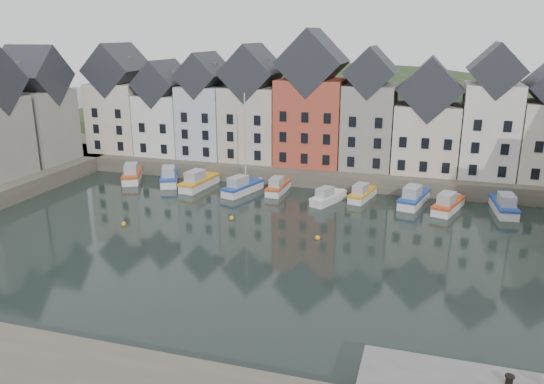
% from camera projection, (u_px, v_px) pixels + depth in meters
% --- Properties ---
extents(ground, '(260.00, 260.00, 0.00)m').
position_uv_depth(ground, '(241.00, 252.00, 48.10)').
color(ground, black).
rests_on(ground, ground).
extents(far_quay, '(90.00, 16.00, 2.00)m').
position_uv_depth(far_quay, '(313.00, 166.00, 75.33)').
color(far_quay, '#534D3F').
rests_on(far_quay, ground).
extents(hillside, '(153.60, 70.40, 64.00)m').
position_uv_depth(hillside, '(340.00, 229.00, 104.60)').
color(hillside, black).
rests_on(hillside, ground).
extents(far_terrace, '(72.37, 8.16, 17.78)m').
position_uv_depth(far_terrace, '(335.00, 113.00, 70.35)').
color(far_terrace, beige).
rests_on(far_terrace, far_quay).
extents(left_terrace, '(7.65, 17.00, 15.69)m').
position_uv_depth(left_terrace, '(12.00, 116.00, 67.92)').
color(left_terrace, gray).
rests_on(left_terrace, left_quay).
extents(mooring_buoys, '(20.50, 5.50, 0.50)m').
position_uv_depth(mooring_buoys, '(222.00, 226.00, 54.06)').
color(mooring_buoys, orange).
rests_on(mooring_buoys, ground).
extents(boat_a, '(4.91, 7.26, 2.69)m').
position_uv_depth(boat_a, '(132.00, 174.00, 71.46)').
color(boat_a, silver).
rests_on(boat_a, ground).
extents(boat_b, '(4.86, 7.17, 2.65)m').
position_uv_depth(boat_b, '(169.00, 177.00, 70.14)').
color(boat_b, silver).
rests_on(boat_b, ground).
extents(boat_c, '(2.96, 7.20, 2.69)m').
position_uv_depth(boat_c, '(199.00, 182.00, 67.86)').
color(boat_c, silver).
rests_on(boat_c, ground).
extents(boat_d, '(3.79, 6.84, 12.48)m').
position_uv_depth(boat_d, '(242.00, 187.00, 65.64)').
color(boat_d, silver).
rests_on(boat_d, ground).
extents(boat_e, '(1.92, 5.91, 2.26)m').
position_uv_depth(boat_e, '(278.00, 187.00, 66.03)').
color(boat_e, silver).
rests_on(boat_e, ground).
extents(boat_f, '(3.69, 5.89, 2.17)m').
position_uv_depth(boat_f, '(328.00, 198.00, 61.91)').
color(boat_f, silver).
rests_on(boat_f, ground).
extents(boat_g, '(2.95, 6.06, 2.23)m').
position_uv_depth(boat_g, '(362.00, 194.00, 63.21)').
color(boat_g, silver).
rests_on(boat_g, ground).
extents(boat_h, '(3.62, 7.17, 2.64)m').
position_uv_depth(boat_h, '(414.00, 198.00, 61.22)').
color(boat_h, silver).
rests_on(boat_h, ground).
extents(boat_i, '(3.86, 6.71, 2.46)m').
position_uv_depth(boat_i, '(448.00, 205.00, 59.02)').
color(boat_i, silver).
rests_on(boat_i, ground).
extents(boat_j, '(2.69, 6.84, 2.56)m').
position_uv_depth(boat_j, '(504.00, 206.00, 58.46)').
color(boat_j, silver).
rests_on(boat_j, ground).
extents(mooring_bollard, '(0.48, 0.48, 0.56)m').
position_uv_depth(mooring_bollard, '(509.00, 380.00, 26.60)').
color(mooring_bollard, black).
rests_on(mooring_bollard, near_quay).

